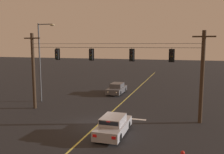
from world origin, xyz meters
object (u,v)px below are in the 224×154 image
Objects in this scene: traffic_light_centre at (132,55)px; car_waiting_near_lane at (113,126)px; car_oncoming_lead at (117,89)px; traffic_light_left_inner at (91,55)px; street_lamp_corner at (42,56)px; traffic_light_right_inner at (172,56)px; traffic_light_leftmost at (57,54)px.

traffic_light_centre is 0.28× the size of car_waiting_near_lane.
car_waiting_near_lane is 0.98× the size of car_oncoming_lead.
traffic_light_left_inner is 1.00× the size of traffic_light_centre.
traffic_light_left_inner is 3.83m from traffic_light_centre.
street_lamp_corner is (-7.12, 2.85, -0.34)m from traffic_light_left_inner.
car_oncoming_lead is (-7.51, 9.78, -4.95)m from traffic_light_right_inner.
traffic_light_centre is 6.75m from car_waiting_near_lane.
traffic_light_centre is at bearing -14.60° from street_lamp_corner.
traffic_light_left_inner is at bearing -21.84° from street_lamp_corner.
car_oncoming_lead is at bearing 71.36° from traffic_light_leftmost.
traffic_light_left_inner is at bearing 180.00° from traffic_light_centre.
traffic_light_leftmost is 0.28× the size of car_waiting_near_lane.
car_oncoming_lead is at bearing 45.28° from street_lamp_corner.
traffic_light_right_inner is 0.14× the size of street_lamp_corner.
car_waiting_near_lane is (3.53, -4.58, -4.95)m from traffic_light_left_inner.
traffic_light_leftmost is 9.78m from car_waiting_near_lane.
traffic_light_right_inner reaches higher than car_oncoming_lead.
traffic_light_right_inner reaches higher than car_waiting_near_lane.
car_oncoming_lead is at bearing 127.52° from traffic_light_right_inner.
traffic_light_left_inner is 7.62m from car_waiting_near_lane.
traffic_light_centre is at bearing 86.25° from car_waiting_near_lane.
traffic_light_left_inner is at bearing -88.53° from car_oncoming_lead.
street_lamp_corner is at bearing 141.34° from traffic_light_leftmost.
traffic_light_leftmost is 7.39m from traffic_light_centre.
traffic_light_leftmost reaches higher than car_oncoming_lead.
traffic_light_right_inner is at bearing 0.00° from traffic_light_left_inner.
street_lamp_corner is (-10.65, 7.43, 4.61)m from car_waiting_near_lane.
traffic_light_left_inner reaches higher than car_waiting_near_lane.
traffic_light_left_inner is at bearing 180.00° from traffic_light_right_inner.
traffic_light_centre is (3.83, 0.00, 0.00)m from traffic_light_left_inner.
car_waiting_near_lane is (-0.30, -4.58, -4.95)m from traffic_light_centre.
car_waiting_near_lane is at bearing -93.75° from traffic_light_centre.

